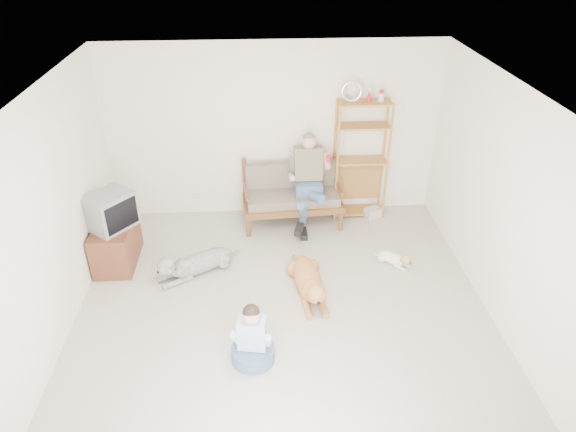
{
  "coord_description": "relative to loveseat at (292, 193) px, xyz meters",
  "views": [
    {
      "loc": [
        -0.24,
        -4.53,
        4.2
      ],
      "look_at": [
        0.11,
        1.0,
        0.91
      ],
      "focal_mm": 32.0,
      "sensor_mm": 36.0,
      "label": 1
    }
  ],
  "objects": [
    {
      "name": "etagere",
      "position": [
        1.06,
        0.16,
        0.47
      ],
      "size": [
        0.83,
        0.36,
        2.16
      ],
      "color": "#B38238",
      "rests_on": "ground"
    },
    {
      "name": "floor",
      "position": [
        -0.26,
        -2.39,
        -0.49
      ],
      "size": [
        5.5,
        5.5,
        0.0
      ],
      "primitive_type": "plane",
      "color": "#B9B4A2",
      "rests_on": "ground"
    },
    {
      "name": "wall_back",
      "position": [
        -0.26,
        0.36,
        0.86
      ],
      "size": [
        5.0,
        0.0,
        5.0
      ],
      "primitive_type": "plane",
      "rotation": [
        1.57,
        0.0,
        0.0
      ],
      "color": "white",
      "rests_on": "ground"
    },
    {
      "name": "book_stack",
      "position": [
        1.29,
        0.03,
        -0.41
      ],
      "size": [
        0.28,
        0.25,
        0.15
      ],
      "primitive_type": "cube",
      "rotation": [
        0.0,
        0.0,
        0.4
      ],
      "color": "silver",
      "rests_on": "ground"
    },
    {
      "name": "wall_outlet",
      "position": [
        -1.51,
        0.35,
        -0.19
      ],
      "size": [
        0.12,
        0.02,
        0.08
      ],
      "primitive_type": "cube",
      "color": "silver",
      "rests_on": "ground"
    },
    {
      "name": "child",
      "position": [
        -0.63,
        -2.88,
        -0.22
      ],
      "size": [
        0.47,
        0.47,
        0.75
      ],
      "rotation": [
        0.0,
        0.0,
        -0.17
      ],
      "color": "#445C7D",
      "rests_on": "ground"
    },
    {
      "name": "loveseat",
      "position": [
        0.0,
        0.0,
        0.0
      ],
      "size": [
        1.54,
        0.8,
        0.95
      ],
      "rotation": [
        0.0,
        0.0,
        0.07
      ],
      "color": "brown",
      "rests_on": "ground"
    },
    {
      "name": "tv_stand",
      "position": [
        -2.49,
        -0.95,
        -0.19
      ],
      "size": [
        0.5,
        0.9,
        0.6
      ],
      "rotation": [
        0.0,
        0.0,
        0.0
      ],
      "color": "#5A2F1D",
      "rests_on": "ground"
    },
    {
      "name": "wall_right",
      "position": [
        2.24,
        -2.39,
        0.86
      ],
      "size": [
        0.0,
        5.5,
        5.5
      ],
      "primitive_type": "plane",
      "rotation": [
        1.57,
        0.0,
        -1.57
      ],
      "color": "white",
      "rests_on": "ground"
    },
    {
      "name": "wall_left",
      "position": [
        -2.76,
        -2.39,
        0.86
      ],
      "size": [
        0.0,
        5.5,
        5.5
      ],
      "primitive_type": "plane",
      "rotation": [
        1.57,
        0.0,
        1.57
      ],
      "color": "white",
      "rests_on": "ground"
    },
    {
      "name": "shaggy_dog",
      "position": [
        -1.41,
        -1.29,
        -0.33
      ],
      "size": [
        1.13,
        0.81,
        0.39
      ],
      "rotation": [
        0.0,
        0.0,
        -1.01
      ],
      "color": "beige",
      "rests_on": "ground"
    },
    {
      "name": "man",
      "position": [
        0.22,
        -0.2,
        0.18
      ],
      "size": [
        0.55,
        0.79,
        1.28
      ],
      "color": "#445C7D",
      "rests_on": "loveseat"
    },
    {
      "name": "golden_retriever",
      "position": [
        0.09,
        -1.79,
        -0.32
      ],
      "size": [
        0.44,
        1.35,
        0.41
      ],
      "rotation": [
        0.0,
        0.0,
        0.12
      ],
      "color": "#B3723E",
      "rests_on": "ground"
    },
    {
      "name": "ceiling",
      "position": [
        -0.26,
        -2.39,
        2.21
      ],
      "size": [
        5.5,
        5.5,
        0.0
      ],
      "primitive_type": "plane",
      "rotation": [
        3.14,
        0.0,
        0.0
      ],
      "color": "white",
      "rests_on": "ground"
    },
    {
      "name": "crt_tv",
      "position": [
        -2.45,
        -0.99,
        0.35
      ],
      "size": [
        0.71,
        0.73,
        0.48
      ],
      "rotation": [
        0.0,
        0.0,
        -0.67
      ],
      "color": "gray",
      "rests_on": "tv_stand"
    },
    {
      "name": "terrier",
      "position": [
        1.35,
        -1.27,
        -0.39
      ],
      "size": [
        0.46,
        0.45,
        0.22
      ],
      "rotation": [
        0.0,
        0.0,
        0.78
      ],
      "color": "white",
      "rests_on": "ground"
    }
  ]
}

